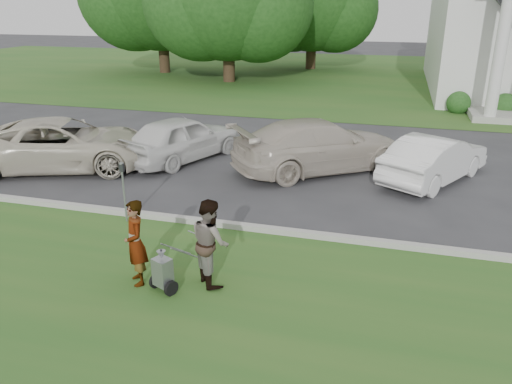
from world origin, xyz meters
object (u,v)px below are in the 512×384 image
at_px(car_d, 435,159).
at_px(striping_cart, 163,273).
at_px(parking_meter_near, 123,185).
at_px(person_left, 136,244).
at_px(car_a, 63,144).
at_px(car_c, 319,145).
at_px(person_right, 210,242).
at_px(car_b, 182,138).
at_px(tree_back, 313,4).

bearing_deg(car_d, striping_cart, 86.58).
relative_size(parking_meter_near, car_d, 0.36).
bearing_deg(person_left, car_a, -175.13).
height_order(parking_meter_near, car_c, car_c).
xyz_separation_m(person_left, car_a, (-5.51, 5.59, -0.04)).
bearing_deg(car_a, person_left, -155.62).
xyz_separation_m(person_left, person_right, (1.30, 0.40, 0.01)).
bearing_deg(car_d, person_left, 83.10).
bearing_deg(car_b, person_left, 129.70).
height_order(car_a, car_c, car_c).
relative_size(tree_back, person_left, 5.90).
relative_size(person_right, car_b, 0.38).
distance_m(tree_back, person_left, 32.50).
xyz_separation_m(car_c, car_d, (3.37, -0.10, -0.11)).
relative_size(striping_cart, car_d, 0.25).
relative_size(tree_back, car_d, 2.33).
bearing_deg(car_a, tree_back, -27.08).
bearing_deg(parking_meter_near, car_a, 140.95).
distance_m(person_right, parking_meter_near, 3.55).
bearing_deg(parking_meter_near, tree_back, 91.34).
bearing_deg(parking_meter_near, person_right, -34.85).
bearing_deg(tree_back, car_b, -90.04).
height_order(striping_cart, car_c, car_c).
xyz_separation_m(person_left, car_d, (5.57, 7.46, -0.14)).
bearing_deg(person_right, car_d, -72.09).
distance_m(tree_back, striping_cart, 32.74).
xyz_separation_m(striping_cart, person_right, (0.72, 0.54, 0.44)).
relative_size(tree_back, striping_cart, 9.32).
relative_size(tree_back, car_b, 2.21).
bearing_deg(car_a, car_b, -80.38).
bearing_deg(car_b, striping_cart, 133.36).
bearing_deg(car_a, car_d, -100.62).
xyz_separation_m(tree_back, car_a, (-3.20, -26.59, -3.95)).
relative_size(person_left, parking_meter_near, 1.11).
distance_m(car_c, car_d, 3.38).
bearing_deg(parking_meter_near, person_left, -56.43).
bearing_deg(tree_back, parking_meter_near, -88.66).
height_order(tree_back, person_right, tree_back).
bearing_deg(car_a, striping_cart, -153.44).
height_order(tree_back, car_a, tree_back).
bearing_deg(person_right, person_left, 66.16).
xyz_separation_m(car_a, car_c, (7.70, 1.97, 0.01)).
height_order(person_right, car_c, person_right).
height_order(person_left, car_a, person_left).
bearing_deg(striping_cart, car_c, 102.46).
height_order(car_a, car_d, car_a).
relative_size(person_right, car_a, 0.29).
distance_m(striping_cart, car_a, 8.37).
height_order(person_right, car_b, person_right).
xyz_separation_m(tree_back, person_left, (2.31, -32.18, -3.91)).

